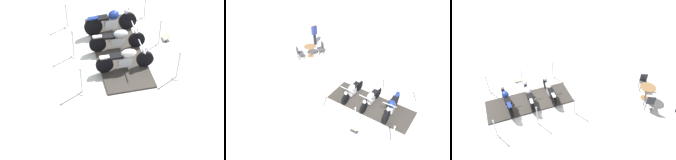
% 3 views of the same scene
% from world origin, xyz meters
% --- Properties ---
extents(ground_plane, '(80.00, 80.00, 0.00)m').
position_xyz_m(ground_plane, '(0.00, 0.00, 0.00)').
color(ground_plane, silver).
extents(display_platform, '(4.53, 4.14, 0.06)m').
position_xyz_m(display_platform, '(0.00, 0.00, 0.03)').
color(display_platform, '#38332D').
rests_on(display_platform, ground_plane).
extents(motorcycle_cream, '(1.38, 1.66, 0.90)m').
position_xyz_m(motorcycle_cream, '(-0.86, -0.74, 0.50)').
color(motorcycle_cream, black).
rests_on(motorcycle_cream, display_platform).
extents(motorcycle_chrome, '(1.36, 1.73, 0.91)m').
position_xyz_m(motorcycle_chrome, '(0.02, -0.03, 0.51)').
color(motorcycle_chrome, black).
rests_on(motorcycle_chrome, display_platform).
extents(motorcycle_navy, '(1.56, 1.63, 1.04)m').
position_xyz_m(motorcycle_navy, '(0.90, 0.70, 0.53)').
color(motorcycle_navy, black).
rests_on(motorcycle_navy, display_platform).
extents(stanchion_left_mid, '(0.30, 0.30, 1.13)m').
position_xyz_m(stanchion_left_mid, '(-1.03, 1.26, 0.40)').
color(stanchion_left_mid, silver).
rests_on(stanchion_left_mid, ground_plane).
extents(stanchion_right_mid, '(0.29, 0.29, 1.11)m').
position_xyz_m(stanchion_right_mid, '(1.03, -1.26, 0.40)').
color(stanchion_right_mid, silver).
rests_on(stanchion_right_mid, ground_plane).
extents(stanchion_right_front, '(0.35, 0.35, 1.10)m').
position_xyz_m(stanchion_right_front, '(-0.44, -2.46, 0.34)').
color(stanchion_right_front, silver).
rests_on(stanchion_right_front, ground_plane).
extents(stanchion_right_rear, '(0.34, 0.34, 1.12)m').
position_xyz_m(stanchion_right_rear, '(2.50, -0.05, 0.35)').
color(stanchion_right_rear, silver).
rests_on(stanchion_right_rear, ground_plane).
extents(stanchion_left_rear, '(0.33, 0.33, 1.05)m').
position_xyz_m(stanchion_left_rear, '(0.44, 2.46, 0.34)').
color(stanchion_left_rear, silver).
rests_on(stanchion_left_rear, ground_plane).
extents(stanchion_left_front, '(0.30, 0.30, 1.07)m').
position_xyz_m(stanchion_left_front, '(-2.50, 0.05, 0.37)').
color(stanchion_left_front, silver).
rests_on(stanchion_left_front, ground_plane).
extents(info_placard, '(0.43, 0.42, 0.24)m').
position_xyz_m(info_placard, '(1.43, -1.40, 0.08)').
color(info_placard, '#333338').
rests_on(info_placard, ground_plane).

